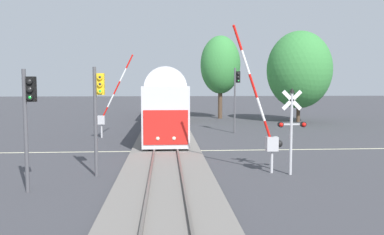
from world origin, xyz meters
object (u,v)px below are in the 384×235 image
(commuter_train, at_px, (166,98))
(traffic_signal_near_left, at_px, (28,110))
(traffic_signal_median, at_px, (98,103))
(crossing_gate_near, at_px, (268,128))
(elm_centre_background, at_px, (220,65))
(maple_right_background, at_px, (299,70))
(crossing_gate_far, at_px, (105,112))
(traffic_signal_far_side, at_px, (236,90))
(crossing_signal_mast, at_px, (292,122))

(commuter_train, relative_size, traffic_signal_near_left, 7.94)
(commuter_train, height_order, traffic_signal_median, commuter_train)
(traffic_signal_median, bearing_deg, traffic_signal_near_left, -131.51)
(commuter_train, distance_m, traffic_signal_near_left, 27.09)
(crossing_gate_near, relative_size, elm_centre_background, 0.70)
(traffic_signal_near_left, bearing_deg, maple_right_background, 53.69)
(commuter_train, bearing_deg, traffic_signal_median, -97.53)
(crossing_gate_far, xyz_separation_m, traffic_signal_far_side, (11.09, 2.22, 1.72))
(crossing_gate_near, distance_m, maple_right_background, 27.39)
(commuter_train, relative_size, maple_right_background, 3.85)
(commuter_train, height_order, crossing_gate_near, crossing_gate_near)
(maple_right_background, bearing_deg, traffic_signal_median, -125.74)
(crossing_gate_far, xyz_separation_m, maple_right_background, (19.96, 11.81, 3.79))
(crossing_gate_near, height_order, crossing_gate_far, crossing_gate_near)
(elm_centre_background, bearing_deg, crossing_signal_mast, -91.54)
(crossing_gate_far, bearing_deg, traffic_signal_far_side, 11.34)
(traffic_signal_near_left, height_order, maple_right_background, maple_right_background)
(crossing_gate_near, relative_size, crossing_signal_mast, 1.72)
(commuter_train, distance_m, maple_right_background, 15.47)
(traffic_signal_median, relative_size, maple_right_background, 0.50)
(commuter_train, relative_size, crossing_signal_mast, 9.45)
(crossing_signal_mast, bearing_deg, commuter_train, 103.90)
(crossing_signal_mast, distance_m, traffic_signal_near_left, 11.72)
(commuter_train, distance_m, crossing_signal_mast, 24.94)
(crossing_gate_far, xyz_separation_m, traffic_signal_median, (1.72, -13.54, 1.34))
(crossing_gate_near, height_order, elm_centre_background, elm_centre_background)
(traffic_signal_far_side, bearing_deg, commuter_train, 127.28)
(commuter_train, height_order, crossing_gate_far, crossing_gate_far)
(maple_right_background, xyz_separation_m, elm_centre_background, (-8.26, 5.10, 0.74))
(crossing_gate_near, bearing_deg, commuter_train, 101.79)
(commuter_train, bearing_deg, traffic_signal_near_left, -101.64)
(traffic_signal_median, xyz_separation_m, maple_right_background, (18.24, 25.36, 2.45))
(crossing_signal_mast, xyz_separation_m, crossing_gate_far, (-10.87, 13.83, -0.42))
(traffic_signal_far_side, height_order, traffic_signal_near_left, traffic_signal_far_side)
(traffic_signal_median, distance_m, traffic_signal_far_side, 18.35)
(traffic_signal_far_side, bearing_deg, crossing_gate_far, -168.66)
(commuter_train, relative_size, crossing_gate_near, 5.50)
(crossing_gate_near, relative_size, traffic_signal_median, 1.39)
(commuter_train, bearing_deg, crossing_signal_mast, -76.10)
(traffic_signal_median, bearing_deg, commuter_train, 82.47)
(traffic_signal_far_side, height_order, elm_centre_background, elm_centre_background)
(crossing_gate_near, relative_size, crossing_gate_far, 1.07)
(crossing_gate_near, distance_m, crossing_gate_far, 16.60)
(crossing_signal_mast, bearing_deg, maple_right_background, 70.49)
(crossing_gate_near, xyz_separation_m, traffic_signal_near_left, (-10.42, -2.78, 1.12))
(crossing_gate_far, relative_size, maple_right_background, 0.65)
(commuter_train, bearing_deg, maple_right_background, 5.43)
(crossing_signal_mast, relative_size, elm_centre_background, 0.41)
(crossing_gate_far, height_order, elm_centre_background, elm_centre_background)
(maple_right_background, bearing_deg, crossing_gate_far, -149.38)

